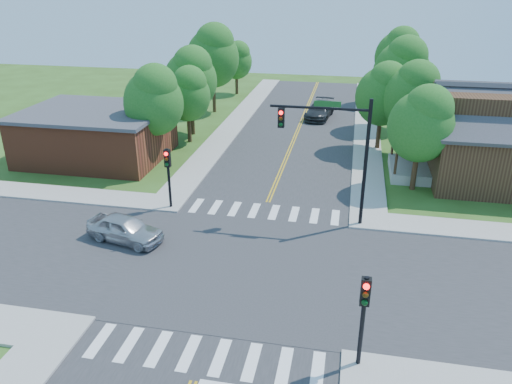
% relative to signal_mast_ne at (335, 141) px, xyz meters
% --- Properties ---
extents(ground, '(100.00, 100.00, 0.00)m').
position_rel_signal_mast_ne_xyz_m(ground, '(-3.91, -5.59, -4.85)').
color(ground, '#314D18').
rests_on(ground, ground).
extents(road_ns, '(10.00, 90.00, 0.04)m').
position_rel_signal_mast_ne_xyz_m(road_ns, '(-3.91, -5.59, -4.83)').
color(road_ns, '#2D2D30').
rests_on(road_ns, ground).
extents(road_ew, '(90.00, 10.00, 0.04)m').
position_rel_signal_mast_ne_xyz_m(road_ew, '(-3.91, -5.59, -4.83)').
color(road_ew, '#2D2D30').
rests_on(road_ew, ground).
extents(intersection_patch, '(10.20, 10.20, 0.06)m').
position_rel_signal_mast_ne_xyz_m(intersection_patch, '(-3.91, -5.59, -4.85)').
color(intersection_patch, '#2D2D30').
rests_on(intersection_patch, ground).
extents(sidewalk_ne, '(40.00, 40.00, 0.14)m').
position_rel_signal_mast_ne_xyz_m(sidewalk_ne, '(11.90, 10.23, -4.78)').
color(sidewalk_ne, '#9E9B93').
rests_on(sidewalk_ne, ground).
extents(sidewalk_nw, '(40.00, 40.00, 0.14)m').
position_rel_signal_mast_ne_xyz_m(sidewalk_nw, '(-19.73, 10.23, -4.78)').
color(sidewalk_nw, '#9E9B93').
rests_on(sidewalk_nw, ground).
extents(crosswalk_north, '(8.85, 2.00, 0.01)m').
position_rel_signal_mast_ne_xyz_m(crosswalk_north, '(-3.91, 0.61, -4.80)').
color(crosswalk_north, white).
rests_on(crosswalk_north, ground).
extents(crosswalk_south, '(8.85, 2.00, 0.01)m').
position_rel_signal_mast_ne_xyz_m(crosswalk_south, '(-3.91, -11.79, -4.80)').
color(crosswalk_south, white).
rests_on(crosswalk_south, ground).
extents(centerline, '(0.30, 90.00, 0.01)m').
position_rel_signal_mast_ne_xyz_m(centerline, '(-3.91, -5.59, -4.80)').
color(centerline, gold).
rests_on(centerline, ground).
extents(signal_mast_ne, '(5.30, 0.42, 7.20)m').
position_rel_signal_mast_ne_xyz_m(signal_mast_ne, '(0.00, 0.00, 0.00)').
color(signal_mast_ne, black).
rests_on(signal_mast_ne, ground).
extents(signal_pole_se, '(0.34, 0.42, 3.80)m').
position_rel_signal_mast_ne_xyz_m(signal_pole_se, '(1.69, -11.21, -2.19)').
color(signal_pole_se, black).
rests_on(signal_pole_se, ground).
extents(signal_pole_nw, '(0.34, 0.42, 3.80)m').
position_rel_signal_mast_ne_xyz_m(signal_pole_nw, '(-9.51, -0.01, -2.19)').
color(signal_pole_nw, black).
rests_on(signal_pole_nw, ground).
extents(house_ne, '(13.05, 8.80, 7.11)m').
position_rel_signal_mast_ne_xyz_m(house_ne, '(11.19, 8.65, -1.52)').
color(house_ne, '#351E12').
rests_on(house_ne, ground).
extents(building_nw, '(10.40, 8.40, 3.73)m').
position_rel_signal_mast_ne_xyz_m(building_nw, '(-18.11, 7.61, -2.97)').
color(building_nw, brown).
rests_on(building_nw, ground).
extents(tree_e_a, '(4.10, 3.89, 6.97)m').
position_rel_signal_mast_ne_xyz_m(tree_e_a, '(5.11, 5.80, -0.29)').
color(tree_e_a, '#382314').
rests_on(tree_e_a, ground).
extents(tree_e_b, '(4.35, 4.13, 7.40)m').
position_rel_signal_mast_ne_xyz_m(tree_e_b, '(5.05, 12.44, -0.00)').
color(tree_e_b, '#382314').
rests_on(tree_e_b, ground).
extents(tree_e_c, '(4.87, 4.63, 8.28)m').
position_rel_signal_mast_ne_xyz_m(tree_e_c, '(4.77, 19.87, 0.58)').
color(tree_e_c, '#382314').
rests_on(tree_e_c, ground).
extents(tree_e_d, '(4.78, 4.54, 8.13)m').
position_rel_signal_mast_ne_xyz_m(tree_e_d, '(5.08, 29.49, 0.48)').
color(tree_e_d, '#382314').
rests_on(tree_e_d, ground).
extents(tree_w_a, '(4.32, 4.10, 7.34)m').
position_rel_signal_mast_ne_xyz_m(tree_w_a, '(-13.21, 7.56, -0.04)').
color(tree_w_a, '#382314').
rests_on(tree_w_a, ground).
extents(tree_w_b, '(4.51, 4.29, 7.67)m').
position_rel_signal_mast_ne_xyz_m(tree_w_b, '(-12.76, 14.73, 0.17)').
color(tree_w_b, '#382314').
rests_on(tree_w_b, ground).
extents(tree_w_c, '(5.17, 4.92, 8.80)m').
position_rel_signal_mast_ne_xyz_m(tree_w_c, '(-12.98, 22.51, 0.91)').
color(tree_w_c, '#382314').
rests_on(tree_w_c, ground).
extents(tree_w_d, '(3.59, 3.41, 6.10)m').
position_rel_signal_mast_ne_xyz_m(tree_w_d, '(-12.60, 30.91, -0.86)').
color(tree_w_d, '#382314').
rests_on(tree_w_d, ground).
extents(tree_house, '(4.14, 3.93, 7.04)m').
position_rel_signal_mast_ne_xyz_m(tree_house, '(3.04, 13.64, -0.24)').
color(tree_house, '#382314').
rests_on(tree_house, ground).
extents(tree_bldg, '(3.76, 3.57, 6.39)m').
position_rel_signal_mast_ne_xyz_m(tree_bldg, '(-12.37, 12.61, -0.67)').
color(tree_bldg, '#382314').
rests_on(tree_bldg, ground).
extents(car_silver, '(3.57, 4.95, 1.43)m').
position_rel_signal_mast_ne_xyz_m(car_silver, '(-10.46, -4.26, -4.14)').
color(car_silver, '#B9BBC1').
rests_on(car_silver, ground).
extents(car_dgrey, '(3.55, 5.86, 1.54)m').
position_rel_signal_mast_ne_xyz_m(car_dgrey, '(-2.35, 22.17, -4.08)').
color(car_dgrey, '#2B2D30').
rests_on(car_dgrey, ground).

